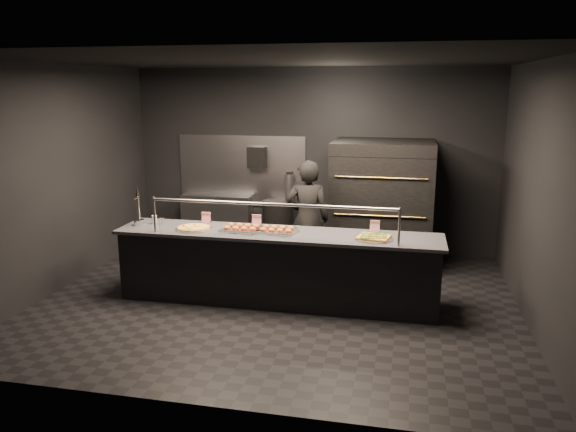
# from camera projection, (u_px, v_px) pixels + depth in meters

# --- Properties ---
(room) EXTENTS (6.04, 6.00, 3.00)m
(room) POSITION_uv_depth(u_px,v_px,m) (276.00, 186.00, 6.94)
(room) COLOR black
(room) RESTS_ON ground
(service_counter) EXTENTS (4.10, 0.78, 1.37)m
(service_counter) POSITION_uv_depth(u_px,v_px,m) (277.00, 267.00, 7.12)
(service_counter) COLOR black
(service_counter) RESTS_ON ground
(pizza_oven) EXTENTS (1.50, 1.23, 1.91)m
(pizza_oven) POSITION_uv_depth(u_px,v_px,m) (382.00, 203.00, 8.57)
(pizza_oven) COLOR black
(pizza_oven) RESTS_ON ground
(prep_shelf) EXTENTS (1.20, 0.35, 0.90)m
(prep_shelf) POSITION_uv_depth(u_px,v_px,m) (218.00, 220.00, 9.66)
(prep_shelf) COLOR #99999E
(prep_shelf) RESTS_ON ground
(towel_dispenser) EXTENTS (0.30, 0.20, 0.35)m
(towel_dispenser) POSITION_uv_depth(u_px,v_px,m) (257.00, 157.00, 9.34)
(towel_dispenser) COLOR black
(towel_dispenser) RESTS_ON room
(fire_extinguisher) EXTENTS (0.14, 0.14, 0.51)m
(fire_extinguisher) POSITION_uv_depth(u_px,v_px,m) (289.00, 187.00, 9.35)
(fire_extinguisher) COLOR #B2B2B7
(fire_extinguisher) RESTS_ON room
(beer_tap) EXTENTS (0.14, 0.19, 0.52)m
(beer_tap) POSITION_uv_depth(u_px,v_px,m) (139.00, 214.00, 7.34)
(beer_tap) COLOR silver
(beer_tap) RESTS_ON service_counter
(round_pizza) EXTENTS (0.47, 0.47, 0.03)m
(round_pizza) POSITION_uv_depth(u_px,v_px,m) (194.00, 228.00, 7.17)
(round_pizza) COLOR silver
(round_pizza) RESTS_ON service_counter
(slider_tray_a) EXTENTS (0.56, 0.47, 0.08)m
(slider_tray_a) POSITION_uv_depth(u_px,v_px,m) (242.00, 228.00, 7.10)
(slider_tray_a) COLOR silver
(slider_tray_a) RESTS_ON service_counter
(slider_tray_b) EXTENTS (0.55, 0.48, 0.07)m
(slider_tray_b) POSITION_uv_depth(u_px,v_px,m) (277.00, 230.00, 7.01)
(slider_tray_b) COLOR silver
(slider_tray_b) RESTS_ON service_counter
(square_pizza) EXTENTS (0.46, 0.46, 0.05)m
(square_pizza) POSITION_uv_depth(u_px,v_px,m) (374.00, 237.00, 6.70)
(square_pizza) COLOR silver
(square_pizza) RESTS_ON service_counter
(condiment_jar) EXTENTS (0.17, 0.07, 0.11)m
(condiment_jar) POSITION_uv_depth(u_px,v_px,m) (157.00, 220.00, 7.44)
(condiment_jar) COLOR silver
(condiment_jar) RESTS_ON service_counter
(tent_cards) EXTENTS (2.35, 0.04, 0.15)m
(tent_cards) POSITION_uv_depth(u_px,v_px,m) (277.00, 221.00, 7.28)
(tent_cards) COLOR white
(tent_cards) RESTS_ON service_counter
(trash_bin) EXTENTS (0.52, 0.52, 0.86)m
(trash_bin) POSITION_uv_depth(u_px,v_px,m) (278.00, 226.00, 9.35)
(trash_bin) COLOR black
(trash_bin) RESTS_ON ground
(worker) EXTENTS (0.67, 0.49, 1.70)m
(worker) POSITION_uv_depth(u_px,v_px,m) (307.00, 219.00, 8.00)
(worker) COLOR black
(worker) RESTS_ON ground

